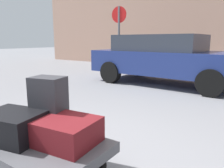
{
  "coord_description": "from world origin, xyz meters",
  "views": [
    {
      "loc": [
        1.65,
        -1.24,
        1.27
      ],
      "look_at": [
        0.0,
        1.2,
        0.69
      ],
      "focal_mm": 35.84,
      "sensor_mm": 36.0,
      "label": 1
    }
  ],
  "objects_px": {
    "suitcase_black_center": "(13,126)",
    "suitcase_maroon_rear_left": "(67,131)",
    "parked_car": "(165,58)",
    "no_parking_sign": "(119,35)",
    "suitcase_charcoal_rear_right": "(49,104)",
    "luggage_cart": "(41,148)"
  },
  "relations": [
    {
      "from": "suitcase_black_center",
      "to": "suitcase_maroon_rear_left",
      "type": "distance_m",
      "value": 0.54
    },
    {
      "from": "parked_car",
      "to": "no_parking_sign",
      "type": "distance_m",
      "value": 1.62
    },
    {
      "from": "no_parking_sign",
      "to": "suitcase_charcoal_rear_right",
      "type": "bearing_deg",
      "value": -65.84
    },
    {
      "from": "luggage_cart",
      "to": "no_parking_sign",
      "type": "bearing_deg",
      "value": 114.42
    },
    {
      "from": "luggage_cart",
      "to": "suitcase_charcoal_rear_right",
      "type": "xyz_separation_m",
      "value": [
        -0.13,
        0.23,
        0.35
      ]
    },
    {
      "from": "suitcase_black_center",
      "to": "parked_car",
      "type": "height_order",
      "value": "parked_car"
    },
    {
      "from": "parked_car",
      "to": "suitcase_charcoal_rear_right",
      "type": "bearing_deg",
      "value": -82.97
    },
    {
      "from": "suitcase_black_center",
      "to": "suitcase_maroon_rear_left",
      "type": "relative_size",
      "value": 1.06
    },
    {
      "from": "suitcase_black_center",
      "to": "suitcase_maroon_rear_left",
      "type": "bearing_deg",
      "value": 12.08
    },
    {
      "from": "suitcase_charcoal_rear_right",
      "to": "parked_car",
      "type": "xyz_separation_m",
      "value": [
        -0.59,
        4.8,
        0.14
      ]
    },
    {
      "from": "luggage_cart",
      "to": "suitcase_black_center",
      "type": "bearing_deg",
      "value": -156.5
    },
    {
      "from": "suitcase_charcoal_rear_right",
      "to": "no_parking_sign",
      "type": "relative_size",
      "value": 0.25
    },
    {
      "from": "parked_car",
      "to": "no_parking_sign",
      "type": "relative_size",
      "value": 1.91
    },
    {
      "from": "suitcase_charcoal_rear_right",
      "to": "suitcase_maroon_rear_left",
      "type": "bearing_deg",
      "value": -31.37
    },
    {
      "from": "luggage_cart",
      "to": "suitcase_charcoal_rear_right",
      "type": "distance_m",
      "value": 0.44
    },
    {
      "from": "suitcase_maroon_rear_left",
      "to": "parked_car",
      "type": "xyz_separation_m",
      "value": [
        -0.97,
        4.93,
        0.3
      ]
    },
    {
      "from": "suitcase_maroon_rear_left",
      "to": "no_parking_sign",
      "type": "height_order",
      "value": "no_parking_sign"
    },
    {
      "from": "parked_car",
      "to": "suitcase_maroon_rear_left",
      "type": "bearing_deg",
      "value": -78.91
    },
    {
      "from": "luggage_cart",
      "to": "parked_car",
      "type": "bearing_deg",
      "value": 98.17
    },
    {
      "from": "parked_car",
      "to": "suitcase_black_center",
      "type": "bearing_deg",
      "value": -84.74
    },
    {
      "from": "luggage_cart",
      "to": "suitcase_charcoal_rear_right",
      "type": "bearing_deg",
      "value": 119.43
    },
    {
      "from": "suitcase_maroon_rear_left",
      "to": "suitcase_black_center",
      "type": "bearing_deg",
      "value": -162.28
    }
  ]
}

